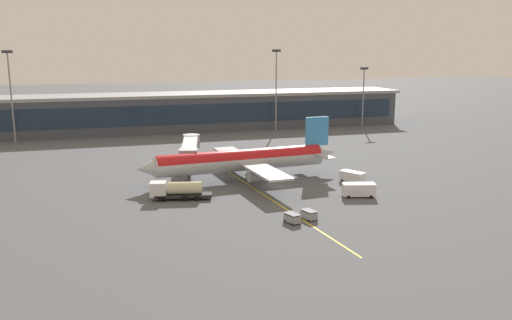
# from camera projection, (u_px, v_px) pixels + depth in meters

# --- Properties ---
(ground_plane) EXTENTS (700.00, 700.00, 0.00)m
(ground_plane) POSITION_uv_depth(u_px,v_px,m) (274.00, 186.00, 102.59)
(ground_plane) COLOR #515459
(apron_lead_in_line) EXTENTS (7.42, 79.71, 0.01)m
(apron_lead_in_line) POSITION_uv_depth(u_px,v_px,m) (249.00, 185.00, 103.16)
(apron_lead_in_line) COLOR yellow
(apron_lead_in_line) RESTS_ON ground_plane
(terminal_building) EXTENTS (161.07, 18.50, 12.12)m
(terminal_building) POSITION_uv_depth(u_px,v_px,m) (170.00, 112.00, 173.66)
(terminal_building) COLOR #424751
(terminal_building) RESTS_ON ground_plane
(main_airliner) EXTENTS (42.83, 33.86, 12.22)m
(main_airliner) POSITION_uv_depth(u_px,v_px,m) (243.00, 160.00, 106.03)
(main_airliner) COLOR #B2B7BC
(main_airliner) RESTS_ON ground_plane
(jet_bridge) EXTENTS (7.67, 21.48, 6.90)m
(jet_bridge) POSITION_uv_depth(u_px,v_px,m) (190.00, 148.00, 113.34)
(jet_bridge) COLOR #B2B7BC
(jet_bridge) RESTS_ON ground_plane
(fuel_tanker) EXTENTS (11.08, 4.69, 3.25)m
(fuel_tanker) POSITION_uv_depth(u_px,v_px,m) (177.00, 190.00, 92.74)
(fuel_tanker) COLOR #232326
(fuel_tanker) RESTS_ON ground_plane
(lavatory_truck) EXTENTS (6.20, 3.74, 2.50)m
(lavatory_truck) POSITION_uv_depth(u_px,v_px,m) (358.00, 189.00, 94.50)
(lavatory_truck) COLOR white
(lavatory_truck) RESTS_ON ground_plane
(crew_van) EXTENTS (4.24, 5.39, 2.30)m
(crew_van) POSITION_uv_depth(u_px,v_px,m) (353.00, 176.00, 104.54)
(crew_van) COLOR white
(crew_van) RESTS_ON ground_plane
(baggage_cart_0) EXTENTS (2.21, 2.96, 1.48)m
(baggage_cart_0) POSITION_uv_depth(u_px,v_px,m) (292.00, 218.00, 80.30)
(baggage_cart_0) COLOR gray
(baggage_cart_0) RESTS_ON ground_plane
(baggage_cart_1) EXTENTS (2.21, 2.96, 1.48)m
(baggage_cart_1) POSITION_uv_depth(u_px,v_px,m) (309.00, 215.00, 81.97)
(baggage_cart_1) COLOR gray
(baggage_cart_1) RESTS_ON ground_plane
(apron_light_mast_0) EXTENTS (2.80, 0.50, 26.01)m
(apron_light_mast_0) POSITION_uv_depth(u_px,v_px,m) (11.00, 90.00, 147.59)
(apron_light_mast_0) COLOR gray
(apron_light_mast_0) RESTS_ON ground_plane
(apron_light_mast_1) EXTENTS (2.80, 0.50, 20.42)m
(apron_light_mast_1) POSITION_uv_depth(u_px,v_px,m) (363.00, 92.00, 179.49)
(apron_light_mast_1) COLOR gray
(apron_light_mast_1) RESTS_ON ground_plane
(apron_light_mast_2) EXTENTS (2.80, 0.50, 26.28)m
(apron_light_mast_2) POSITION_uv_depth(u_px,v_px,m) (276.00, 84.00, 169.93)
(apron_light_mast_2) COLOR gray
(apron_light_mast_2) RESTS_ON ground_plane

